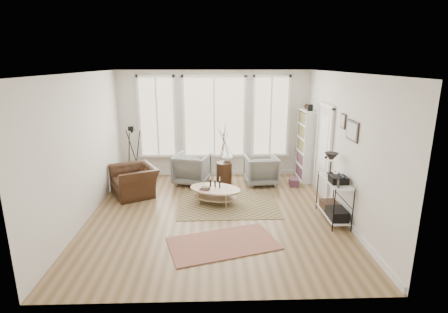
{
  "coord_description": "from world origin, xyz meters",
  "views": [
    {
      "loc": [
        -0.04,
        -6.76,
        3.1
      ],
      "look_at": [
        0.2,
        0.6,
        1.1
      ],
      "focal_mm": 28.0,
      "sensor_mm": 36.0,
      "label": 1
    }
  ],
  "objects_px": {
    "coffee_table": "(215,191)",
    "accent_chair": "(134,181)",
    "armchair_right": "(261,170)",
    "bookcase": "(306,145)",
    "low_shelf": "(334,196)",
    "armchair_left": "(192,169)",
    "side_table": "(224,155)"
  },
  "relations": [
    {
      "from": "armchair_right",
      "to": "coffee_table",
      "type": "bearing_deg",
      "value": 41.77
    },
    {
      "from": "accent_chair",
      "to": "armchair_right",
      "type": "bearing_deg",
      "value": 73.65
    },
    {
      "from": "armchair_left",
      "to": "low_shelf",
      "type": "bearing_deg",
      "value": 157.8
    },
    {
      "from": "accent_chair",
      "to": "bookcase",
      "type": "bearing_deg",
      "value": 74.39
    },
    {
      "from": "coffee_table",
      "to": "accent_chair",
      "type": "bearing_deg",
      "value": 162.33
    },
    {
      "from": "side_table",
      "to": "bookcase",
      "type": "bearing_deg",
      "value": 9.51
    },
    {
      "from": "accent_chair",
      "to": "low_shelf",
      "type": "bearing_deg",
      "value": 42.03
    },
    {
      "from": "armchair_left",
      "to": "side_table",
      "type": "distance_m",
      "value": 0.94
    },
    {
      "from": "armchair_left",
      "to": "accent_chair",
      "type": "height_order",
      "value": "armchair_left"
    },
    {
      "from": "low_shelf",
      "to": "armchair_left",
      "type": "distance_m",
      "value": 3.76
    },
    {
      "from": "low_shelf",
      "to": "coffee_table",
      "type": "height_order",
      "value": "low_shelf"
    },
    {
      "from": "armchair_left",
      "to": "armchair_right",
      "type": "height_order",
      "value": "armchair_left"
    },
    {
      "from": "coffee_table",
      "to": "accent_chair",
      "type": "xyz_separation_m",
      "value": [
        -1.92,
        0.61,
        0.06
      ]
    },
    {
      "from": "armchair_right",
      "to": "accent_chair",
      "type": "distance_m",
      "value": 3.21
    },
    {
      "from": "low_shelf",
      "to": "accent_chair",
      "type": "relative_size",
      "value": 1.21
    },
    {
      "from": "bookcase",
      "to": "coffee_table",
      "type": "distance_m",
      "value": 3.01
    },
    {
      "from": "coffee_table",
      "to": "side_table",
      "type": "bearing_deg",
      "value": 78.78
    },
    {
      "from": "bookcase",
      "to": "armchair_left",
      "type": "height_order",
      "value": "bookcase"
    },
    {
      "from": "armchair_right",
      "to": "low_shelf",
      "type": "bearing_deg",
      "value": 112.93
    },
    {
      "from": "armchair_left",
      "to": "armchair_right",
      "type": "bearing_deg",
      "value": -167.75
    },
    {
      "from": "bookcase",
      "to": "armchair_right",
      "type": "height_order",
      "value": "bookcase"
    },
    {
      "from": "bookcase",
      "to": "armchair_right",
      "type": "bearing_deg",
      "value": -165.04
    },
    {
      "from": "coffee_table",
      "to": "accent_chair",
      "type": "distance_m",
      "value": 2.02
    },
    {
      "from": "low_shelf",
      "to": "accent_chair",
      "type": "bearing_deg",
      "value": 160.74
    },
    {
      "from": "low_shelf",
      "to": "accent_chair",
      "type": "xyz_separation_m",
      "value": [
        -4.31,
        1.51,
        -0.16
      ]
    },
    {
      "from": "armchair_left",
      "to": "armchair_right",
      "type": "relative_size",
      "value": 1.05
    },
    {
      "from": "bookcase",
      "to": "coffee_table",
      "type": "relative_size",
      "value": 1.52
    },
    {
      "from": "coffee_table",
      "to": "armchair_right",
      "type": "height_order",
      "value": "armchair_right"
    },
    {
      "from": "low_shelf",
      "to": "armchair_right",
      "type": "relative_size",
      "value": 1.58
    },
    {
      "from": "coffee_table",
      "to": "armchair_right",
      "type": "relative_size",
      "value": 1.63
    },
    {
      "from": "side_table",
      "to": "accent_chair",
      "type": "height_order",
      "value": "side_table"
    },
    {
      "from": "bookcase",
      "to": "low_shelf",
      "type": "relative_size",
      "value": 1.58
    }
  ]
}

